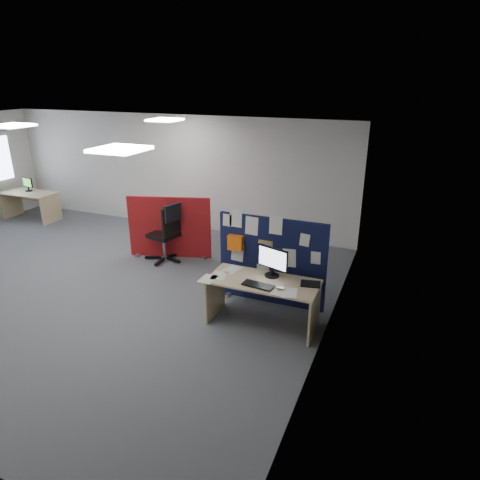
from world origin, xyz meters
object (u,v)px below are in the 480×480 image
(navy_divider, at_px, (270,261))
(office_chair, at_px, (167,229))
(main_desk, at_px, (264,290))
(monitor_second, at_px, (28,184))
(red_divider, at_px, (170,228))
(monitor_main, at_px, (272,260))
(second_desk, at_px, (31,199))

(navy_divider, distance_m, office_chair, 2.56)
(main_desk, height_order, monitor_second, monitor_second)
(red_divider, xyz_separation_m, office_chair, (0.09, -0.22, 0.05))
(monitor_main, relative_size, red_divider, 0.31)
(red_divider, height_order, second_desk, red_divider)
(second_desk, bearing_deg, monitor_main, -17.91)
(red_divider, bearing_deg, navy_divider, -39.42)
(main_desk, bearing_deg, monitor_second, 160.64)
(second_desk, bearing_deg, navy_divider, -14.65)
(navy_divider, relative_size, monitor_main, 3.50)
(monitor_main, height_order, red_divider, red_divider)
(navy_divider, height_order, red_divider, navy_divider)
(main_desk, relative_size, office_chair, 1.36)
(main_desk, height_order, red_divider, red_divider)
(navy_divider, distance_m, main_desk, 0.70)
(main_desk, xyz_separation_m, red_divider, (-2.63, 1.72, 0.07))
(main_desk, distance_m, monitor_main, 0.46)
(main_desk, relative_size, red_divider, 0.99)
(office_chair, bearing_deg, monitor_main, -13.93)
(monitor_second, bearing_deg, second_desk, -23.15)
(main_desk, height_order, second_desk, same)
(monitor_second, bearing_deg, monitor_main, -6.30)
(navy_divider, bearing_deg, monitor_main, -68.88)
(monitor_main, distance_m, red_divider, 3.14)
(monitor_main, xyz_separation_m, monitor_second, (-7.41, 2.42, -0.06))
(navy_divider, xyz_separation_m, office_chair, (-2.42, 0.84, -0.06))
(navy_divider, xyz_separation_m, monitor_second, (-7.21, 1.92, 0.19))
(monitor_main, xyz_separation_m, office_chair, (-2.61, 1.34, -0.30))
(office_chair, bearing_deg, second_desk, -179.02)
(red_divider, relative_size, second_desk, 1.15)
(monitor_second, height_order, office_chair, office_chair)
(navy_divider, bearing_deg, second_desk, 165.35)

